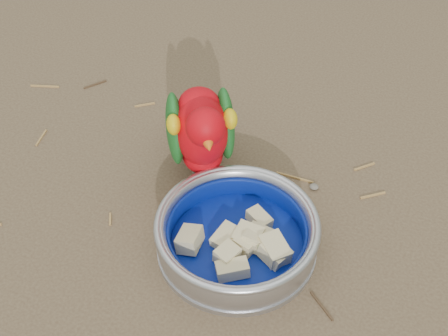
% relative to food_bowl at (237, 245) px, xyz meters
% --- Properties ---
extents(ground, '(60.00, 60.00, 0.00)m').
position_rel_food_bowl_xyz_m(ground, '(-0.08, -0.08, -0.01)').
color(ground, brown).
extents(food_bowl, '(0.24, 0.24, 0.02)m').
position_rel_food_bowl_xyz_m(food_bowl, '(0.00, 0.00, 0.00)').
color(food_bowl, '#B2B2BA').
rests_on(food_bowl, ground).
extents(bowl_wall, '(0.24, 0.24, 0.04)m').
position_rel_food_bowl_xyz_m(bowl_wall, '(0.00, 0.00, 0.03)').
color(bowl_wall, '#B2B2BA').
rests_on(bowl_wall, food_bowl).
extents(fruit_wedges, '(0.14, 0.14, 0.03)m').
position_rel_food_bowl_xyz_m(fruit_wedges, '(0.00, 0.00, 0.02)').
color(fruit_wedges, beige).
rests_on(fruit_wedges, food_bowl).
extents(lory_parrot, '(0.21, 0.25, 0.18)m').
position_rel_food_bowl_xyz_m(lory_parrot, '(-0.11, 0.11, 0.08)').
color(lory_parrot, '#C1040E').
rests_on(lory_parrot, ground).
extents(ground_debris, '(0.90, 0.80, 0.01)m').
position_rel_food_bowl_xyz_m(ground_debris, '(-0.06, -0.06, -0.01)').
color(ground_debris, '#A67D43').
rests_on(ground_debris, ground).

